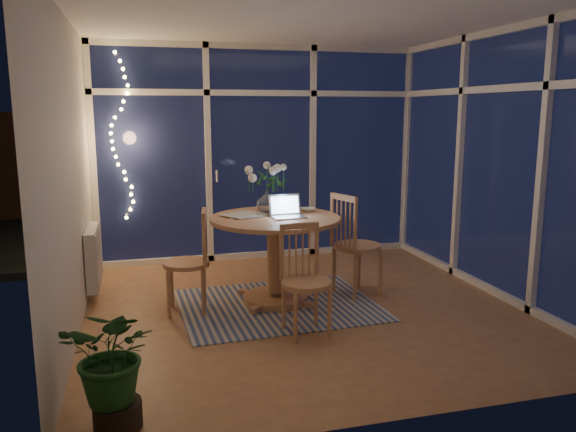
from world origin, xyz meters
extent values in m
plane|color=#925C3F|center=(0.00, 0.00, 0.00)|extent=(4.00, 4.00, 0.00)
plane|color=white|center=(0.00, 0.00, 2.60)|extent=(4.00, 4.00, 0.00)
cube|color=silver|center=(0.00, 2.00, 1.30)|extent=(4.00, 0.04, 2.60)
cube|color=silver|center=(0.00, -2.00, 1.30)|extent=(4.00, 0.04, 2.60)
cube|color=silver|center=(-2.00, 0.00, 1.30)|extent=(0.04, 4.00, 2.60)
cube|color=silver|center=(2.00, 0.00, 1.30)|extent=(0.04, 4.00, 2.60)
cube|color=white|center=(0.00, 1.96, 1.30)|extent=(4.00, 0.10, 2.60)
cube|color=white|center=(1.96, 0.00, 1.30)|extent=(0.10, 4.00, 2.60)
cube|color=silver|center=(-1.94, 0.90, 0.40)|extent=(0.10, 0.70, 0.58)
cube|color=black|center=(0.50, 5.00, -0.06)|extent=(12.00, 6.00, 0.10)
cube|color=#3E2216|center=(0.00, 5.50, 0.90)|extent=(11.00, 0.08, 1.80)
cube|color=#373942|center=(0.30, 8.50, 2.20)|extent=(7.00, 3.00, 2.20)
sphere|color=black|center=(-0.80, 3.40, 0.45)|extent=(0.90, 0.90, 0.90)
cube|color=#C2B49D|center=(-0.25, 0.14, 0.01)|extent=(1.89, 1.54, 0.01)
cylinder|color=#AE7D4E|center=(-0.25, 0.24, 0.42)|extent=(1.28, 1.28, 0.84)
cube|color=#AE7D4E|center=(-1.09, 0.20, 0.48)|extent=(0.50, 0.50, 0.96)
cube|color=#AE7D4E|center=(0.60, 0.26, 0.52)|extent=(0.61, 0.61, 1.04)
cube|color=#AE7D4E|center=(-0.19, -0.60, 0.46)|extent=(0.46, 0.46, 0.92)
imported|color=white|center=(-0.26, 0.50, 0.94)|extent=(0.21, 0.21, 0.21)
imported|color=silver|center=(0.14, 0.44, 0.86)|extent=(0.16, 0.16, 0.04)
cube|color=beige|center=(-0.54, 0.35, 0.85)|extent=(0.44, 0.39, 0.02)
cube|color=black|center=(-0.17, 0.16, 0.84)|extent=(0.13, 0.10, 0.01)
imported|color=#1B4D1D|center=(-1.65, -1.65, 0.38)|extent=(0.68, 0.64, 0.76)
camera|label=1|loc=(-1.47, -4.79, 1.82)|focal=35.00mm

